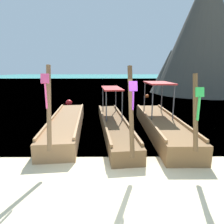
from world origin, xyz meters
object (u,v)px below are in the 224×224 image
longtail_boat_green_ribbon (161,124)px  mooring_buoy_near (147,96)px  karst_rock (202,35)px  longtail_boat_pink_ribbon (67,124)px  mooring_buoy_far (69,103)px  longtail_boat_violet_ribbon (114,124)px

longtail_boat_green_ribbon → mooring_buoy_near: bearing=82.5°
karst_rock → mooring_buoy_near: (-6.70, -4.00, -6.40)m
longtail_boat_green_ribbon → mooring_buoy_near: (1.39, 10.60, -0.19)m
longtail_boat_pink_ribbon → mooring_buoy_far: bearing=101.1°
longtail_boat_green_ribbon → karst_rock: (8.09, 14.61, 6.20)m
longtail_boat_pink_ribbon → karst_rock: size_ratio=0.51×
longtail_boat_pink_ribbon → longtail_boat_violet_ribbon: (2.15, -0.07, 0.01)m
karst_rock → longtail_boat_pink_ribbon: bearing=-130.8°
mooring_buoy_near → mooring_buoy_far: mooring_buoy_far is taller
longtail_boat_green_ribbon → mooring_buoy_far: (-5.43, 6.52, -0.14)m
karst_rock → mooring_buoy_far: size_ratio=27.96×
longtail_boat_violet_ribbon → longtail_boat_pink_ribbon: bearing=178.1°
longtail_boat_violet_ribbon → mooring_buoy_near: (3.46, 10.35, -0.14)m
longtail_boat_pink_ribbon → longtail_boat_violet_ribbon: bearing=-1.9°
longtail_boat_pink_ribbon → mooring_buoy_far: 6.31m
mooring_buoy_near → longtail_boat_green_ribbon: bearing=-97.5°
longtail_boat_pink_ribbon → karst_rock: bearing=49.2°
longtail_boat_pink_ribbon → longtail_boat_violet_ribbon: size_ratio=0.95×
longtail_boat_pink_ribbon → mooring_buoy_far: size_ratio=14.27×
karst_rock → mooring_buoy_near: 10.09m
longtail_boat_green_ribbon → mooring_buoy_far: longtail_boat_green_ribbon is taller
longtail_boat_green_ribbon → karst_rock: bearing=61.0°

